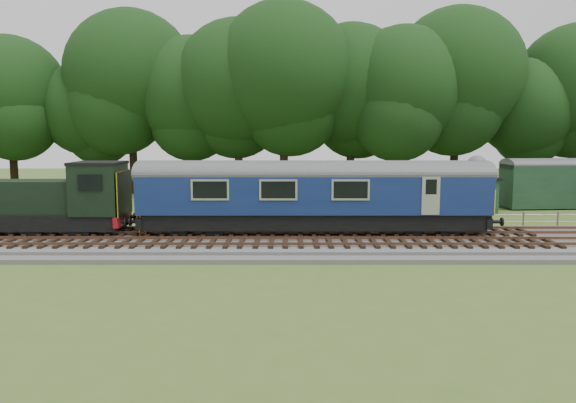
{
  "coord_description": "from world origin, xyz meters",
  "views": [
    {
      "loc": [
        4.3,
        -27.75,
        5.59
      ],
      "look_at": [
        4.29,
        1.4,
        2.0
      ],
      "focal_mm": 35.0,
      "sensor_mm": 36.0,
      "label": 1
    }
  ],
  "objects": [
    {
      "name": "track_south",
      "position": [
        0.0,
        -1.6,
        0.42
      ],
      "size": [
        67.2,
        2.4,
        0.21
      ],
      "color": "black",
      "rests_on": "ballast"
    },
    {
      "name": "fence",
      "position": [
        0.0,
        4.5,
        0.0
      ],
      "size": [
        64.0,
        0.12,
        1.0
      ],
      "primitive_type": null,
      "color": "#6B6054",
      "rests_on": "ground"
    },
    {
      "name": "shed",
      "position": [
        17.11,
        11.52,
        1.27
      ],
      "size": [
        3.73,
        3.73,
        2.5
      ],
      "rotation": [
        0.0,
        0.0,
        0.26
      ],
      "color": "#183521",
      "rests_on": "ground"
    },
    {
      "name": "ground",
      "position": [
        0.0,
        0.0,
        0.0
      ],
      "size": [
        120.0,
        120.0,
        0.0
      ],
      "primitive_type": "plane",
      "color": "#466224",
      "rests_on": "ground"
    },
    {
      "name": "ballast",
      "position": [
        0.0,
        0.0,
        0.17
      ],
      "size": [
        70.0,
        7.0,
        0.35
      ],
      "primitive_type": "cube",
      "color": "#4C4C4F",
      "rests_on": "ground"
    },
    {
      "name": "dmu_railcar",
      "position": [
        5.62,
        1.4,
        2.61
      ],
      "size": [
        18.05,
        2.86,
        3.88
      ],
      "color": "black",
      "rests_on": "ground"
    },
    {
      "name": "track_north",
      "position": [
        0.0,
        1.4,
        0.42
      ],
      "size": [
        67.2,
        2.4,
        0.21
      ],
      "color": "black",
      "rests_on": "ballast"
    },
    {
      "name": "worker",
      "position": [
        -3.15,
        0.55,
        1.27
      ],
      "size": [
        0.69,
        0.47,
        1.84
      ],
      "primitive_type": "imported",
      "rotation": [
        0.0,
        0.0,
        -0.04
      ],
      "color": "orange",
      "rests_on": "ballast"
    },
    {
      "name": "shunter_loco",
      "position": [
        -8.31,
        1.4,
        1.97
      ],
      "size": [
        8.91,
        2.6,
        3.38
      ],
      "color": "black",
      "rests_on": "ground"
    },
    {
      "name": "tree_line",
      "position": [
        0.0,
        22.0,
        0.0
      ],
      "size": [
        70.0,
        8.0,
        18.0
      ],
      "primitive_type": null,
      "color": "black",
      "rests_on": "ground"
    }
  ]
}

